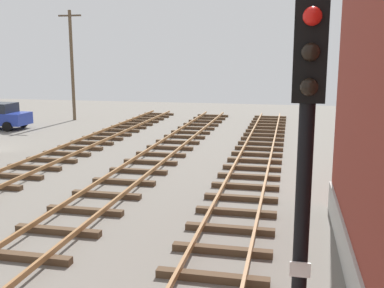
# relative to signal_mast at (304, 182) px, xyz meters

# --- Properties ---
(signal_mast) EXTENTS (0.36, 0.40, 5.41)m
(signal_mast) POSITION_rel_signal_mast_xyz_m (0.00, 0.00, 0.00)
(signal_mast) COLOR black
(signal_mast) RESTS_ON ground
(utility_pole_far) EXTENTS (1.80, 0.24, 8.22)m
(utility_pole_far) POSITION_rel_signal_mast_xyz_m (-16.47, 27.04, 0.91)
(utility_pole_far) COLOR brown
(utility_pole_far) RESTS_ON ground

